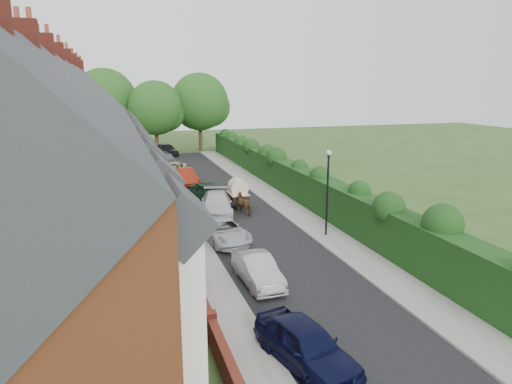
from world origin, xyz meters
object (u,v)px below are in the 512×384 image
(car_silver_b, at_px, (223,231))
(car_beige, at_px, (173,170))
(car_navy, at_px, (306,345))
(horse_cart, at_px, (238,191))
(car_silver_a, at_px, (258,270))
(car_red, at_px, (185,176))
(horse, at_px, (245,204))
(car_black, at_px, (167,149))
(car_green, at_px, (209,193))
(car_white, at_px, (217,204))
(car_grey, at_px, (166,161))
(lamppost, at_px, (328,182))

(car_silver_b, height_order, car_beige, car_beige)
(car_navy, xyz_separation_m, horse_cart, (2.92, 19.20, 0.50))
(car_silver_a, relative_size, horse_cart, 1.32)
(car_red, relative_size, horse, 2.43)
(horse, bearing_deg, car_black, -109.44)
(car_green, xyz_separation_m, car_beige, (-1.31, 10.94, -0.09))
(car_black, bearing_deg, car_navy, -105.86)
(car_navy, height_order, horse_cart, horse_cart)
(car_silver_a, bearing_deg, car_black, 87.16)
(car_silver_a, xyz_separation_m, car_silver_b, (-0.16, 5.99, -0.00))
(car_silver_b, height_order, car_white, car_white)
(car_grey, bearing_deg, lamppost, -88.05)
(lamppost, xyz_separation_m, car_silver_a, (-5.79, -4.99, -2.65))
(car_green, height_order, horse_cart, horse_cart)
(car_grey, height_order, horse_cart, horse_cart)
(car_silver_a, distance_m, car_silver_b, 5.99)
(lamppost, xyz_separation_m, horse_cart, (-3.25, 7.89, -2.07))
(car_white, relative_size, car_red, 1.19)
(car_white, relative_size, horse, 2.90)
(lamppost, distance_m, car_navy, 13.14)
(lamppost, height_order, car_green, lamppost)
(car_green, relative_size, car_black, 1.01)
(car_red, xyz_separation_m, car_beige, (-0.63, 3.53, -0.01))
(car_red, xyz_separation_m, horse, (2.43, -11.12, 0.04))
(lamppost, height_order, horse_cart, lamppost)
(horse_cart, bearing_deg, car_red, 104.79)
(car_navy, distance_m, car_white, 17.94)
(car_silver_b, bearing_deg, car_green, 76.57)
(car_beige, bearing_deg, horse_cart, -61.99)
(lamppost, height_order, car_navy, lamppost)
(car_silver_a, distance_m, car_green, 14.70)
(car_beige, xyz_separation_m, horse, (3.06, -14.65, 0.05))
(car_silver_a, height_order, car_white, car_white)
(lamppost, bearing_deg, car_silver_a, -139.28)
(car_white, distance_m, horse_cart, 2.32)
(car_black, xyz_separation_m, horse, (2.12, -28.62, -0.03))
(car_red, xyz_separation_m, horse_cart, (2.43, -9.21, 0.52))
(car_silver_b, bearing_deg, horse, 54.35)
(car_grey, xyz_separation_m, horse_cart, (3.15, -18.51, 0.51))
(horse, xyz_separation_m, horse_cart, (-0.00, 1.90, 0.48))
(car_navy, height_order, car_silver_a, car_navy)
(car_white, xyz_separation_m, car_beige, (-1.20, 14.03, -0.05))
(car_navy, distance_m, car_black, 45.92)
(horse_cart, bearing_deg, car_white, -145.32)
(lamppost, bearing_deg, car_silver_b, 170.47)
(car_silver_a, bearing_deg, horse, 74.72)
(car_red, distance_m, horse, 11.38)
(car_grey, bearing_deg, car_black, 71.18)
(car_silver_b, xyz_separation_m, car_grey, (-0.44, 25.40, 0.07))
(car_silver_a, height_order, car_red, car_red)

